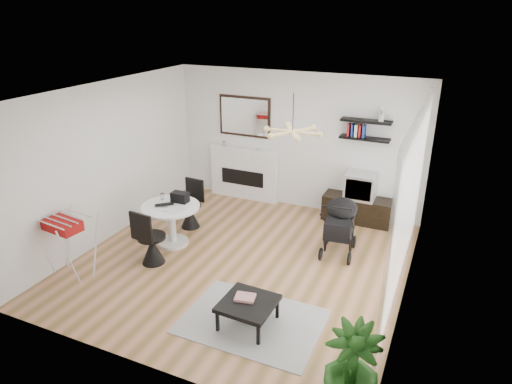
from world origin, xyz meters
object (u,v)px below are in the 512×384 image
at_px(stroller, 340,228).
at_px(crt_tv, 361,186).
at_px(dining_table, 171,219).
at_px(potted_plant, 352,369).
at_px(fireplace, 244,167).
at_px(tv_console, 357,209).
at_px(coffee_table, 248,304).
at_px(drying_rack, 69,245).

bearing_deg(stroller, crt_tv, 82.36).
bearing_deg(dining_table, potted_plant, -31.53).
relative_size(fireplace, crt_tv, 3.92).
xyz_separation_m(tv_console, coffee_table, (-0.59, -3.63, 0.07)).
bearing_deg(crt_tv, fireplace, 176.28).
bearing_deg(drying_rack, fireplace, 81.65).
bearing_deg(coffee_table, tv_console, 80.76).
xyz_separation_m(crt_tv, stroller, (-0.05, -1.29, -0.28)).
xyz_separation_m(stroller, coffee_table, (-0.57, -2.34, -0.12)).
height_order(tv_console, crt_tv, crt_tv).
distance_m(fireplace, dining_table, 2.38).
bearing_deg(fireplace, crt_tv, -3.72).
distance_m(dining_table, potted_plant, 4.21).
bearing_deg(drying_rack, potted_plant, -2.20).
bearing_deg(crt_tv, coffee_table, -99.69).
bearing_deg(drying_rack, coffee_table, 7.76).
bearing_deg(fireplace, drying_rack, -105.85).
bearing_deg(crt_tv, drying_rack, -134.35).
bearing_deg(crt_tv, potted_plant, -78.83).
distance_m(tv_console, crt_tv, 0.48).
xyz_separation_m(tv_console, drying_rack, (-3.53, -3.65, 0.27)).
bearing_deg(tv_console, potted_plant, -78.48).
bearing_deg(potted_plant, fireplace, 126.30).
relative_size(tv_console, potted_plant, 1.28).
bearing_deg(potted_plant, crt_tv, 101.17).
relative_size(dining_table, potted_plant, 0.98).
relative_size(fireplace, coffee_table, 3.13).
xyz_separation_m(crt_tv, dining_table, (-2.72, -2.20, -0.25)).
bearing_deg(tv_console, crt_tv, -6.48).
xyz_separation_m(fireplace, tv_console, (2.45, -0.16, -0.44)).
relative_size(tv_console, stroller, 1.26).
xyz_separation_m(drying_rack, coffee_table, (2.94, 0.01, -0.19)).
bearing_deg(coffee_table, potted_plant, -27.38).
relative_size(fireplace, dining_table, 2.20).
xyz_separation_m(tv_console, dining_table, (-2.69, -2.20, 0.23)).
xyz_separation_m(drying_rack, potted_plant, (4.43, -0.76, -0.01)).
bearing_deg(drying_rack, tv_console, 53.40).
xyz_separation_m(tv_console, potted_plant, (0.90, -4.40, 0.26)).
bearing_deg(tv_console, dining_table, -140.71).
distance_m(fireplace, coffee_table, 4.24).
xyz_separation_m(tv_console, stroller, (-0.02, -1.30, 0.20)).
height_order(dining_table, drying_rack, drying_rack).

